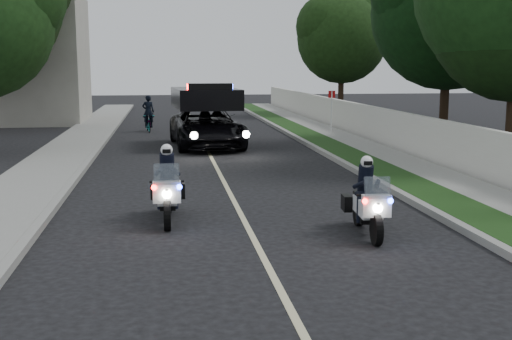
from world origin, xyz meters
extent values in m
plane|color=black|center=(0.00, 0.00, 0.00)|extent=(120.00, 120.00, 0.00)
cube|color=gray|center=(4.10, 10.00, 0.07)|extent=(0.20, 60.00, 0.15)
cube|color=#193814|center=(4.80, 10.00, 0.08)|extent=(1.20, 60.00, 0.16)
cube|color=gray|center=(6.10, 10.00, 0.08)|extent=(1.40, 60.00, 0.16)
cube|color=beige|center=(7.10, 10.00, 0.75)|extent=(0.22, 60.00, 1.50)
cube|color=gray|center=(-4.10, 10.00, 0.07)|extent=(0.20, 60.00, 0.15)
cube|color=gray|center=(-5.20, 10.00, 0.08)|extent=(2.00, 60.00, 0.16)
cube|color=#A8A396|center=(-10.00, 26.00, 3.50)|extent=(8.00, 6.00, 7.00)
cube|color=#BFB78C|center=(0.00, 10.00, 0.00)|extent=(0.12, 50.00, 0.01)
imported|color=black|center=(0.05, 13.69, 0.00)|extent=(2.96, 5.74, 2.71)
imported|color=black|center=(-2.38, 20.06, 0.00)|extent=(0.73, 1.63, 0.83)
imported|color=black|center=(-2.38, 20.06, 0.00)|extent=(0.57, 0.38, 1.57)
camera|label=1|loc=(-1.59, -11.74, 3.20)|focal=45.22mm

